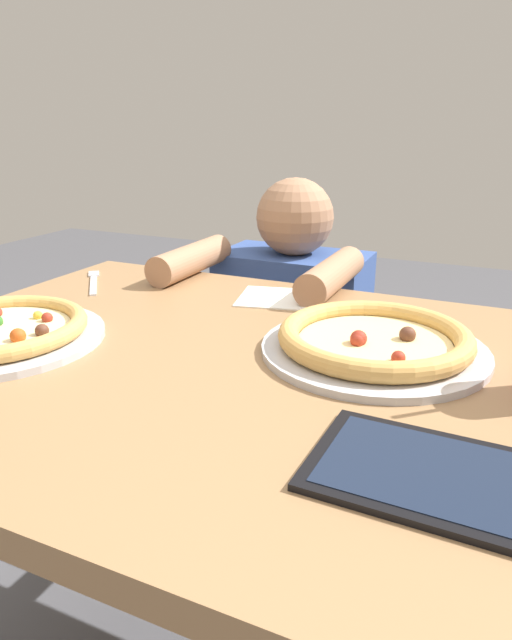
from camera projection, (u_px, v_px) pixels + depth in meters
name	position (u px, v px, depth m)	size (l,w,h in m)	color
dining_table	(230.00, 423.00, 0.92)	(1.16, 0.87, 0.75)	#936D47
pizza_far	(374.00, 341.00, 0.88)	(0.35, 0.35, 0.04)	#B7B7BC
paper_napkin	(279.00, 298.00, 1.16)	(0.16, 0.14, 0.00)	white
fork	(94.00, 281.00, 1.28)	(0.14, 0.17, 0.00)	silver
tablet	(429.00, 473.00, 0.58)	(0.24, 0.18, 0.01)	black
diner_seated	(290.00, 371.00, 1.58)	(0.42, 0.52, 0.96)	#333847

